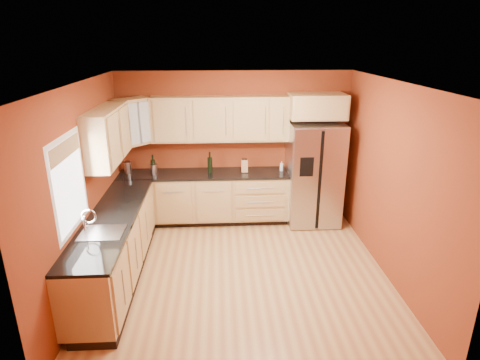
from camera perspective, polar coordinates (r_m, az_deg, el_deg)
The scene contains 23 objects.
floor at distance 5.78m, azimuth 0.19°, elevation -13.00°, with size 4.00×4.00×0.00m, color #AF7343.
ceiling at distance 4.89m, azimuth 0.22°, elevation 13.60°, with size 4.00×4.00×0.00m, color white.
wall_back at distance 7.10m, azimuth -0.75°, elevation 4.80°, with size 4.00×0.04×2.60m, color maroon.
wall_front at distance 3.39m, azimuth 2.23°, elevation -12.63°, with size 4.00×0.04×2.60m, color maroon.
wall_left at distance 5.46m, azimuth -21.25°, elevation -1.17°, with size 0.04×4.00×2.60m, color maroon.
wall_right at distance 5.67m, azimuth 20.83°, elevation -0.37°, with size 0.04×4.00×2.60m, color maroon.
base_cabinets_back at distance 7.09m, azimuth -5.07°, elevation -2.64°, with size 2.90×0.60×0.88m, color tan.
base_cabinets_left at distance 5.72m, azimuth -17.30°, elevation -9.21°, with size 0.60×2.80×0.88m, color tan.
countertop_back at distance 6.92m, azimuth -5.18°, elevation 0.86°, with size 2.90×0.62×0.04m, color black.
countertop_left at distance 5.52m, azimuth -17.68°, elevation -5.01°, with size 0.62×2.80×0.04m, color black.
upper_cabinets_back at distance 6.82m, azimuth -2.84°, elevation 8.69°, with size 2.30×0.33×0.75m, color tan.
upper_cabinets_left at distance 5.93m, azimuth -18.31°, elevation 6.08°, with size 0.33×1.35×0.75m, color tan.
corner_upper_cabinet at distance 6.80m, azimuth -15.00°, elevation 8.02°, with size 0.62×0.33×0.75m, color tan.
over_fridge_cabinet at distance 6.84m, azimuth 10.89°, elevation 10.32°, with size 0.92×0.60×0.40m, color tan.
refrigerator at distance 7.05m, azimuth 10.43°, elevation 0.88°, with size 0.90×0.75×1.78m, color #ABAAAF.
window at distance 4.93m, azimuth -23.07°, elevation -0.49°, with size 0.03×0.90×1.00m, color white.
sink_faucet at distance 5.01m, azimuth -19.21°, elevation -5.60°, with size 0.50×0.42×0.30m, color silver, non-canonical shape.
canister_left at distance 6.92m, azimuth -12.11°, elevation 1.49°, with size 0.11×0.11×0.18m, color #ABAAAF.
canister_right at distance 7.10m, azimuth -15.68°, elevation 1.72°, with size 0.12×0.12×0.20m, color #ABAAAF.
wine_bottle_a at distance 6.87m, azimuth -4.30°, elevation 2.52°, with size 0.08×0.08×0.36m, color black, non-canonical shape.
wine_bottle_b at distance 6.94m, azimuth -12.26°, elevation 2.18°, with size 0.08×0.08×0.34m, color black, non-canonical shape.
knife_block at distance 6.90m, azimuth 0.65°, elevation 1.98°, with size 0.10×0.10×0.21m, color tan.
soap_dispenser at distance 7.00m, azimuth 5.91°, elevation 1.97°, with size 0.06×0.06×0.17m, color white.
Camera 1 is at (-0.29, -4.86, 3.11)m, focal length 30.00 mm.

